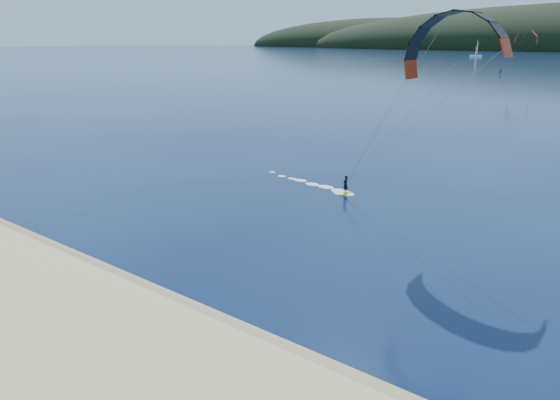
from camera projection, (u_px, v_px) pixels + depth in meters
name	position (u px, v px, depth m)	size (l,w,h in m)	color
ground	(90.00, 348.00, 23.00)	(1800.00, 1800.00, 0.00)	#071336
wet_sand	(169.00, 307.00, 26.39)	(220.00, 2.50, 0.10)	olive
kitesurfer_near	(447.00, 70.00, 34.56)	(24.28, 6.44, 15.09)	#CACE18
kitesurfer_far	(525.00, 42.00, 184.87)	(13.42, 8.05, 15.18)	#CACE18
sailboat	(476.00, 56.00, 388.92)	(9.14, 6.15, 12.78)	white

